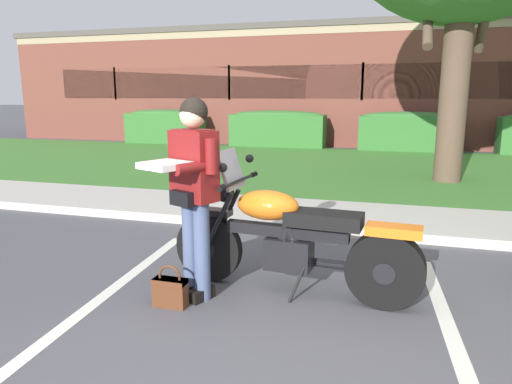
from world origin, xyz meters
TOP-DOWN VIEW (x-y plane):
  - ground_plane at (0.00, 0.00)m, footprint 140.00×140.00m
  - curb_strip at (0.00, 3.11)m, footprint 60.00×0.20m
  - concrete_walk at (0.00, 3.96)m, footprint 60.00×1.50m
  - grass_lawn at (0.00, 8.52)m, footprint 60.00×7.62m
  - stall_stripe_0 at (-1.52, 0.20)m, footprint 0.40×4.40m
  - motorcycle at (0.07, 1.24)m, footprint 2.24×0.82m
  - rider_person at (-0.78, 0.90)m, footprint 0.57×0.66m
  - handbag at (-0.91, 0.69)m, footprint 0.28×0.13m
  - hedge_left at (-7.01, 12.52)m, footprint 2.77×0.90m
  - hedge_center_left at (-2.90, 12.52)m, footprint 3.12×0.90m
  - hedge_center_right at (1.21, 12.52)m, footprint 2.91×0.90m
  - brick_building at (-0.27, 18.14)m, footprint 27.25×9.86m

SIDE VIEW (x-z plane):
  - ground_plane at x=0.00m, z-range 0.00..0.00m
  - stall_stripe_0 at x=-1.52m, z-range 0.00..0.01m
  - grass_lawn at x=0.00m, z-range 0.00..0.06m
  - concrete_walk at x=0.00m, z-range 0.00..0.08m
  - curb_strip at x=0.00m, z-range 0.00..0.12m
  - handbag at x=-0.91m, z-range -0.04..0.32m
  - motorcycle at x=0.07m, z-range -0.14..1.12m
  - hedge_left at x=-7.01m, z-range 0.03..1.27m
  - hedge_center_left at x=-2.90m, z-range 0.03..1.27m
  - hedge_center_right at x=1.21m, z-range 0.03..1.27m
  - rider_person at x=-0.78m, z-range 0.15..1.86m
  - brick_building at x=-0.27m, z-range 0.00..4.14m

